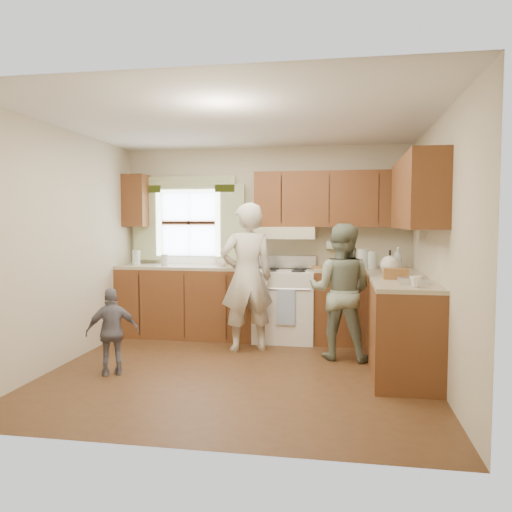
% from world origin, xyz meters
% --- Properties ---
extents(room, '(3.80, 3.80, 3.80)m').
position_xyz_m(room, '(0.00, 0.00, 1.25)').
color(room, '#462A15').
rests_on(room, ground).
extents(kitchen_fixtures, '(3.80, 2.25, 2.15)m').
position_xyz_m(kitchen_fixtures, '(0.61, 1.08, 0.84)').
color(kitchen_fixtures, '#48260F').
rests_on(kitchen_fixtures, ground).
extents(stove, '(0.76, 0.67, 1.07)m').
position_xyz_m(stove, '(0.30, 1.44, 0.47)').
color(stove, silver).
rests_on(stove, ground).
extents(woman_left, '(0.75, 0.64, 1.73)m').
position_xyz_m(woman_left, '(-0.08, 0.85, 0.87)').
color(woman_left, beige).
rests_on(woman_left, ground).
extents(woman_right, '(0.82, 0.69, 1.50)m').
position_xyz_m(woman_right, '(1.00, 0.69, 0.75)').
color(woman_right, '#244326').
rests_on(woman_right, ground).
extents(child, '(0.55, 0.42, 0.86)m').
position_xyz_m(child, '(-1.22, -0.30, 0.43)').
color(child, slate).
rests_on(child, ground).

